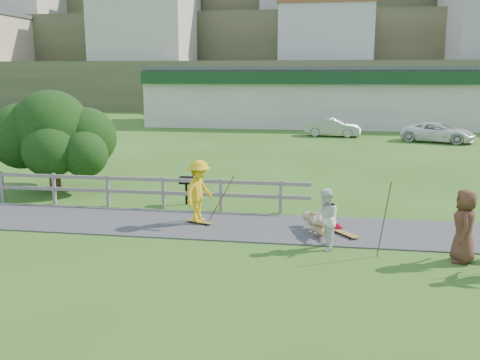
{
  "coord_description": "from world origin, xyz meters",
  "views": [
    {
      "loc": [
        3.43,
        -13.8,
        4.54
      ],
      "look_at": [
        0.86,
        2.0,
        1.34
      ],
      "focal_mm": 40.0,
      "sensor_mm": 36.0,
      "label": 1
    }
  ],
  "objects_px": {
    "car_white": "(438,132)",
    "bbq": "(186,191)",
    "car_silver": "(333,127)",
    "spectator_c": "(464,226)",
    "tree": "(53,150)",
    "spectator_a": "(325,219)",
    "skater_rider": "(199,194)",
    "skater_fallen": "(317,223)"
  },
  "relations": [
    {
      "from": "skater_fallen",
      "to": "car_white",
      "type": "distance_m",
      "value": 23.69
    },
    {
      "from": "skater_rider",
      "to": "spectator_c",
      "type": "xyz_separation_m",
      "value": [
        7.13,
        -2.16,
        -0.04
      ]
    },
    {
      "from": "skater_rider",
      "to": "car_white",
      "type": "xyz_separation_m",
      "value": [
        11.12,
        22.01,
        -0.28
      ]
    },
    {
      "from": "skater_fallen",
      "to": "car_silver",
      "type": "distance_m",
      "value": 24.81
    },
    {
      "from": "tree",
      "to": "car_white",
      "type": "bearing_deg",
      "value": 45.31
    },
    {
      "from": "car_silver",
      "to": "tree",
      "type": "relative_size",
      "value": 0.83
    },
    {
      "from": "spectator_a",
      "to": "car_white",
      "type": "bearing_deg",
      "value": 146.79
    },
    {
      "from": "skater_rider",
      "to": "spectator_c",
      "type": "relative_size",
      "value": 1.04
    },
    {
      "from": "skater_fallen",
      "to": "tree",
      "type": "bearing_deg",
      "value": 136.89
    },
    {
      "from": "car_white",
      "to": "skater_fallen",
      "type": "bearing_deg",
      "value": -178.6
    },
    {
      "from": "skater_rider",
      "to": "skater_fallen",
      "type": "relative_size",
      "value": 1.05
    },
    {
      "from": "spectator_c",
      "to": "tree",
      "type": "bearing_deg",
      "value": -104.52
    },
    {
      "from": "skater_rider",
      "to": "bbq",
      "type": "distance_m",
      "value": 2.7
    },
    {
      "from": "skater_fallen",
      "to": "bbq",
      "type": "xyz_separation_m",
      "value": [
        -4.63,
        2.89,
        0.17
      ]
    },
    {
      "from": "spectator_a",
      "to": "bbq",
      "type": "xyz_separation_m",
      "value": [
        -4.85,
        4.18,
        -0.31
      ]
    },
    {
      "from": "spectator_c",
      "to": "skater_rider",
      "type": "bearing_deg",
      "value": -97.83
    },
    {
      "from": "skater_rider",
      "to": "bbq",
      "type": "bearing_deg",
      "value": 43.25
    },
    {
      "from": "spectator_c",
      "to": "bbq",
      "type": "distance_m",
      "value": 9.4
    },
    {
      "from": "tree",
      "to": "skater_fallen",
      "type": "bearing_deg",
      "value": -22.79
    },
    {
      "from": "skater_rider",
      "to": "spectator_a",
      "type": "distance_m",
      "value": 4.18
    },
    {
      "from": "spectator_c",
      "to": "car_white",
      "type": "distance_m",
      "value": 24.5
    },
    {
      "from": "spectator_a",
      "to": "spectator_c",
      "type": "distance_m",
      "value": 3.36
    },
    {
      "from": "tree",
      "to": "spectator_a",
      "type": "bearing_deg",
      "value": -28.06
    },
    {
      "from": "car_silver",
      "to": "car_white",
      "type": "bearing_deg",
      "value": -101.99
    },
    {
      "from": "car_white",
      "to": "tree",
      "type": "distance_m",
      "value": 25.48
    },
    {
      "from": "spectator_c",
      "to": "tree",
      "type": "height_order",
      "value": "tree"
    },
    {
      "from": "car_white",
      "to": "bbq",
      "type": "height_order",
      "value": "car_white"
    },
    {
      "from": "spectator_c",
      "to": "car_silver",
      "type": "xyz_separation_m",
      "value": [
        -2.94,
        26.51,
        -0.25
      ]
    },
    {
      "from": "car_silver",
      "to": "tree",
      "type": "bearing_deg",
      "value": 158.41
    },
    {
      "from": "spectator_a",
      "to": "tree",
      "type": "bearing_deg",
      "value": -134.14
    },
    {
      "from": "skater_fallen",
      "to": "bbq",
      "type": "relative_size",
      "value": 1.82
    },
    {
      "from": "skater_fallen",
      "to": "car_silver",
      "type": "relative_size",
      "value": 0.45
    },
    {
      "from": "car_white",
      "to": "bbq",
      "type": "distance_m",
      "value": 23.05
    },
    {
      "from": "skater_fallen",
      "to": "bbq",
      "type": "distance_m",
      "value": 5.46
    },
    {
      "from": "spectator_a",
      "to": "car_white",
      "type": "distance_m",
      "value": 24.85
    },
    {
      "from": "skater_rider",
      "to": "car_white",
      "type": "height_order",
      "value": "skater_rider"
    },
    {
      "from": "skater_fallen",
      "to": "tree",
      "type": "height_order",
      "value": "tree"
    },
    {
      "from": "skater_fallen",
      "to": "tree",
      "type": "distance_m",
      "value": 11.32
    },
    {
      "from": "car_white",
      "to": "car_silver",
      "type": "bearing_deg",
      "value": 91.33
    },
    {
      "from": "tree",
      "to": "bbq",
      "type": "relative_size",
      "value": 4.9
    },
    {
      "from": "bbq",
      "to": "spectator_c",
      "type": "bearing_deg",
      "value": -30.39
    },
    {
      "from": "skater_rider",
      "to": "bbq",
      "type": "height_order",
      "value": "skater_rider"
    }
  ]
}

